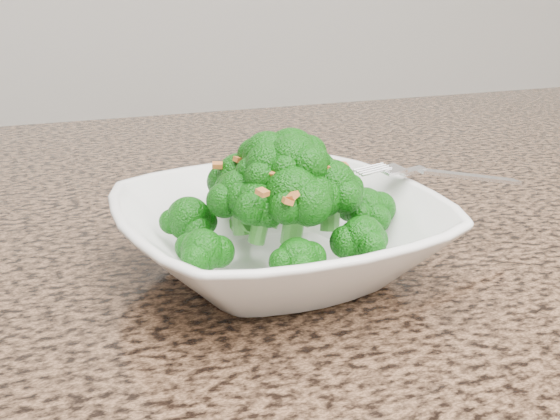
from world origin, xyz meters
name	(u,v)px	position (x,y,z in m)	size (l,w,h in m)	color
granite_counter	(308,236)	(0.00, 0.30, 0.89)	(1.64, 1.04, 0.03)	brown
bowl	(280,236)	(-0.06, 0.20, 0.93)	(0.24, 0.24, 0.06)	white
broccoli_pile	(280,154)	(-0.06, 0.20, 0.99)	(0.21, 0.21, 0.07)	#0E5F0A
garlic_topping	(280,102)	(-0.06, 0.20, 1.03)	(0.13, 0.13, 0.01)	#CA7131
fork	(416,171)	(0.06, 0.22, 0.96)	(0.17, 0.03, 0.01)	silver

